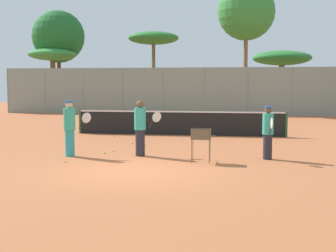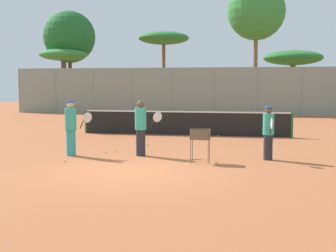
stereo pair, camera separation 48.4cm
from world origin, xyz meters
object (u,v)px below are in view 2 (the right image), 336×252
object	(u,v)px
player_white_outfit	(71,127)
player_yellow_shirt	(268,132)
player_red_cap	(141,128)
ball_cart	(200,137)
tennis_net	(184,123)

from	to	relation	value
player_white_outfit	player_yellow_shirt	bearing A→B (deg)	-2.70
player_white_outfit	player_red_cap	distance (m)	2.22
player_yellow_shirt	ball_cart	size ratio (longest dim) A/B	1.64
player_red_cap	player_yellow_shirt	distance (m)	3.96
tennis_net	ball_cart	world-z (taller)	tennis_net
tennis_net	player_white_outfit	distance (m)	7.02
tennis_net	ball_cart	xyz separation A→B (m)	(1.57, -6.97, 0.18)
player_yellow_shirt	tennis_net	bearing A→B (deg)	-158.36
tennis_net	player_yellow_shirt	xyz separation A→B (m)	(3.54, -6.12, 0.28)
player_red_cap	player_yellow_shirt	bearing A→B (deg)	-24.61
tennis_net	player_red_cap	xyz separation A→B (m)	(-0.42, -6.08, 0.35)
player_red_cap	ball_cart	bearing A→B (deg)	-48.09
tennis_net	player_yellow_shirt	world-z (taller)	player_yellow_shirt
tennis_net	ball_cart	size ratio (longest dim) A/B	9.51
player_yellow_shirt	ball_cart	world-z (taller)	player_yellow_shirt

